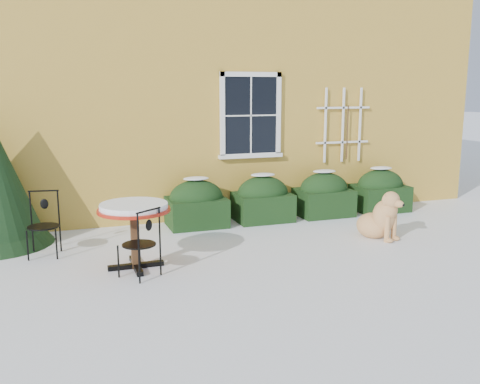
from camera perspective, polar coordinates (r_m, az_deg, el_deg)
name	(u,v)px	position (r m, az deg, el deg)	size (l,w,h in m)	color
ground	(263,267)	(7.63, 2.50, -8.01)	(80.00, 80.00, 0.00)	white
house	(161,59)	(13.98, -8.39, 13.88)	(12.40, 8.40, 6.40)	gold
hedge_row	(294,197)	(10.42, 5.76, -0.58)	(4.95, 0.80, 0.91)	black
bistro_table	(134,214)	(7.52, -11.23, -2.35)	(1.00, 1.00, 0.93)	black
patio_chair_near	(141,243)	(7.23, -10.51, -5.35)	(0.58, 0.58, 0.95)	black
patio_chair_far	(44,224)	(8.55, -20.21, -3.21)	(0.50, 0.49, 0.97)	black
dog	(380,219)	(9.25, 14.75, -2.76)	(0.72, 0.94, 0.85)	tan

